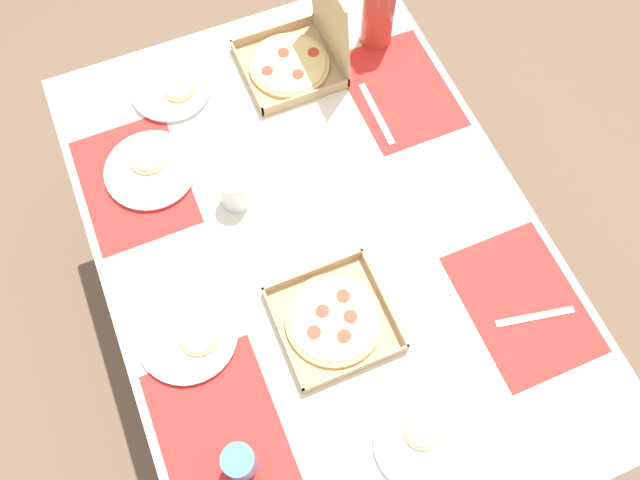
% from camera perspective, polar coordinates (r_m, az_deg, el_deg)
% --- Properties ---
extents(ground_plane, '(6.00, 6.00, 0.00)m').
position_cam_1_polar(ground_plane, '(2.29, 0.00, -7.73)').
color(ground_plane, brown).
extents(dining_table, '(1.50, 1.06, 0.73)m').
position_cam_1_polar(dining_table, '(1.69, 0.00, -1.39)').
color(dining_table, '#3F3328').
rests_on(dining_table, ground_plane).
extents(placemat_near_left, '(0.36, 0.26, 0.00)m').
position_cam_1_polar(placemat_near_left, '(1.75, -15.97, 4.95)').
color(placemat_near_left, red).
rests_on(placemat_near_left, dining_table).
extents(placemat_near_right, '(0.36, 0.26, 0.00)m').
position_cam_1_polar(placemat_near_right, '(1.49, -8.81, -16.18)').
color(placemat_near_right, red).
rests_on(placemat_near_right, dining_table).
extents(placemat_far_left, '(0.36, 0.26, 0.00)m').
position_cam_1_polar(placemat_far_left, '(1.85, 6.94, 12.92)').
color(placemat_far_left, red).
rests_on(placemat_far_left, dining_table).
extents(placemat_far_right, '(0.36, 0.26, 0.00)m').
position_cam_1_polar(placemat_far_right, '(1.61, 17.34, -5.33)').
color(placemat_far_right, red).
rests_on(placemat_far_right, dining_table).
extents(pizza_box_center, '(0.26, 0.26, 0.29)m').
position_cam_1_polar(pizza_box_center, '(1.86, -1.98, 15.96)').
color(pizza_box_center, tan).
rests_on(pizza_box_center, dining_table).
extents(pizza_box_corner_right, '(0.26, 0.26, 0.04)m').
position_cam_1_polar(pizza_box_corner_right, '(1.52, 1.23, -7.00)').
color(pizza_box_corner_right, tan).
rests_on(pizza_box_corner_right, dining_table).
extents(plate_far_right, '(0.22, 0.22, 0.03)m').
position_cam_1_polar(plate_far_right, '(1.88, -12.86, 12.74)').
color(plate_far_right, white).
rests_on(plate_far_right, dining_table).
extents(plate_near_left, '(0.20, 0.20, 0.03)m').
position_cam_1_polar(plate_near_left, '(1.47, 8.74, -17.11)').
color(plate_near_left, white).
rests_on(plate_near_left, dining_table).
extents(plate_near_right, '(0.24, 0.24, 0.03)m').
position_cam_1_polar(plate_near_right, '(1.74, -14.62, 6.03)').
color(plate_near_right, white).
rests_on(plate_near_right, dining_table).
extents(plate_middle, '(0.23, 0.23, 0.03)m').
position_cam_1_polar(plate_middle, '(1.54, -11.42, -8.22)').
color(plate_middle, white).
rests_on(plate_middle, dining_table).
extents(soda_bottle, '(0.09, 0.09, 0.32)m').
position_cam_1_polar(soda_bottle, '(1.87, 5.20, 19.84)').
color(soda_bottle, '#B2382D').
rests_on(soda_bottle, dining_table).
extents(cup_clear_right, '(0.08, 0.08, 0.10)m').
position_cam_1_polar(cup_clear_right, '(1.62, -7.52, 4.37)').
color(cup_clear_right, silver).
rests_on(cup_clear_right, dining_table).
extents(cup_dark, '(0.07, 0.07, 0.10)m').
position_cam_1_polar(cup_dark, '(1.42, -7.04, -18.76)').
color(cup_dark, teal).
rests_on(cup_dark, dining_table).
extents(knife_by_far_left, '(0.12, 0.19, 0.00)m').
position_cam_1_polar(knife_by_far_left, '(1.63, 5.72, 1.95)').
color(knife_by_far_left, '#B7B7BC').
rests_on(knife_by_far_left, dining_table).
extents(knife_by_far_right, '(0.21, 0.02, 0.00)m').
position_cam_1_polar(knife_by_far_right, '(1.80, 4.98, 10.96)').
color(knife_by_far_right, '#B7B7BC').
rests_on(knife_by_far_right, dining_table).
extents(fork_by_near_right, '(0.05, 0.19, 0.00)m').
position_cam_1_polar(fork_by_near_right, '(1.61, 18.32, -6.41)').
color(fork_by_near_right, '#B7B7BC').
rests_on(fork_by_near_right, dining_table).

